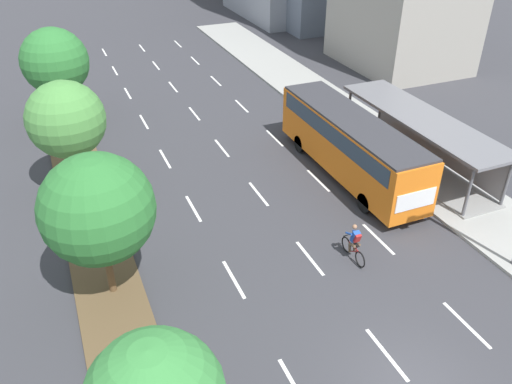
{
  "coord_description": "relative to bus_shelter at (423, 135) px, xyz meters",
  "views": [
    {
      "loc": [
        -8.82,
        -7.98,
        14.09
      ],
      "look_at": [
        -0.79,
        11.08,
        1.2
      ],
      "focal_mm": 36.01,
      "sensor_mm": 36.0,
      "label": 1
    }
  ],
  "objects": [
    {
      "name": "bus_shelter",
      "position": [
        0.0,
        0.0,
        0.0
      ],
      "size": [
        2.9,
        11.36,
        2.86
      ],
      "color": "gray",
      "rests_on": "sidewalk_right"
    },
    {
      "name": "median_strip",
      "position": [
        -17.83,
        8.01,
        -1.81
      ],
      "size": [
        2.6,
        52.0,
        0.12
      ],
      "primitive_type": "cube",
      "color": "brown",
      "rests_on": "ground"
    },
    {
      "name": "cyclist",
      "position": [
        -7.86,
        -5.73,
        -1.08
      ],
      "size": [
        0.46,
        1.82,
        1.71
      ],
      "color": "black",
      "rests_on": "ground"
    },
    {
      "name": "median_tree_second",
      "position": [
        -17.67,
        -3.84,
        2.06
      ],
      "size": [
        4.15,
        4.15,
        5.89
      ],
      "color": "brown",
      "rests_on": "median_strip"
    },
    {
      "name": "lane_divider_center",
      "position": [
        -9.53,
        6.28,
        -1.86
      ],
      "size": [
        0.14,
        47.54,
        0.01
      ],
      "color": "white",
      "rests_on": "ground"
    },
    {
      "name": "sidewalk_right",
      "position": [
        -0.28,
        8.01,
        -1.79
      ],
      "size": [
        4.5,
        52.0,
        0.15
      ],
      "primitive_type": "cube",
      "color": "#9E9E99",
      "rests_on": "ground"
    },
    {
      "name": "median_tree_third",
      "position": [
        -17.94,
        4.77,
        2.05
      ],
      "size": [
        3.81,
        3.81,
        5.71
      ],
      "color": "brown",
      "rests_on": "median_strip"
    },
    {
      "name": "lane_divider_left",
      "position": [
        -13.03,
        6.28,
        -1.86
      ],
      "size": [
        0.14,
        47.54,
        0.01
      ],
      "color": "white",
      "rests_on": "ground"
    },
    {
      "name": "bus",
      "position": [
        -4.28,
        0.64,
        0.2
      ],
      "size": [
        2.54,
        11.29,
        3.37
      ],
      "color": "orange",
      "rests_on": "ground"
    },
    {
      "name": "lane_divider_right",
      "position": [
        -6.03,
        6.28,
        -1.86
      ],
      "size": [
        0.14,
        47.54,
        0.01
      ],
      "color": "white",
      "rests_on": "ground"
    },
    {
      "name": "median_tree_fourth",
      "position": [
        -17.73,
        13.37,
        2.37
      ],
      "size": [
        4.1,
        4.1,
        6.17
      ],
      "color": "brown",
      "rests_on": "median_strip"
    }
  ]
}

